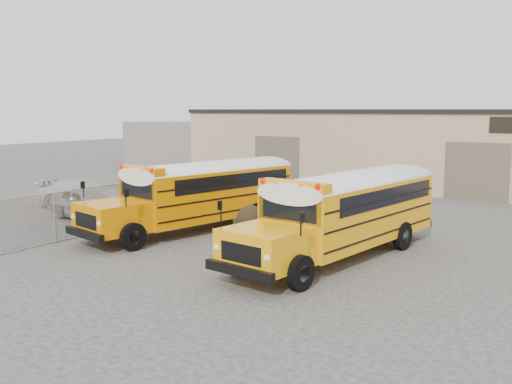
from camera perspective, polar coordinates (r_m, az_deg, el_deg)
The scene contains 10 objects.
ground at distance 19.31m, azimuth -1.17°, elevation -5.70°, with size 120.00×120.00×0.00m, color #383533.
warehouse at distance 37.01m, azimuth 16.92°, elevation 4.36°, with size 30.20×10.20×4.67m.
chainlink_fence at distance 25.12m, azimuth -8.48°, elevation -0.43°, with size 0.07×18.07×1.81m.
distant_building_left at distance 49.75m, azimuth -7.44°, elevation 4.89°, with size 8.00×6.00×3.60m, color gray.
school_bus_left at distance 26.14m, azimuth 3.90°, elevation 1.43°, with size 3.95×9.47×2.69m.
school_bus_right at distance 23.25m, azimuth 16.17°, elevation 0.29°, with size 3.33×9.46×2.71m.
tarp_bundle at distance 19.67m, azimuth -0.50°, elevation -3.30°, with size 1.03×1.03×1.40m.
car_silver at distance 25.22m, azimuth -16.47°, elevation -1.15°, with size 1.62×4.02×1.37m, color #B0B0B5.
car_white at distance 28.53m, azimuth -16.69°, elevation -0.14°, with size 1.86×4.57×1.33m, color silver.
car_dark at distance 33.14m, azimuth -3.10°, elevation 1.57°, with size 1.70×4.88×1.61m, color black.
Camera 1 is at (10.75, -15.34, 4.65)m, focal length 40.00 mm.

